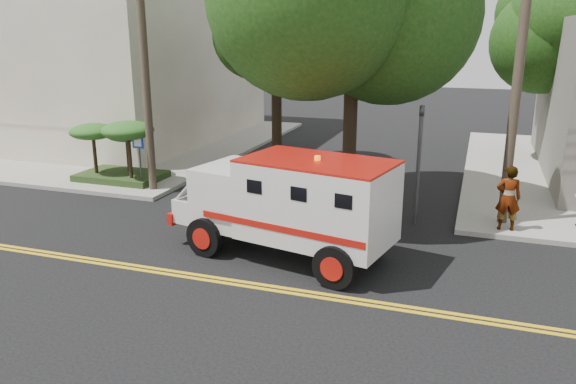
% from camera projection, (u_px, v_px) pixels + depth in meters
% --- Properties ---
extents(ground, '(100.00, 100.00, 0.00)m').
position_uv_depth(ground, '(223.00, 281.00, 13.20)').
color(ground, black).
rests_on(ground, ground).
extents(sidewalk_nw, '(17.00, 17.00, 0.15)m').
position_uv_depth(sidewalk_nw, '(100.00, 140.00, 29.66)').
color(sidewalk_nw, gray).
rests_on(sidewalk_nw, ground).
extents(building_left, '(16.00, 14.00, 10.00)m').
position_uv_depth(building_left, '(78.00, 41.00, 30.24)').
color(building_left, '#B0A591').
rests_on(building_left, sidewalk_nw).
extents(utility_pole_left, '(0.28, 0.28, 9.00)m').
position_uv_depth(utility_pole_left, '(145.00, 66.00, 19.15)').
color(utility_pole_left, '#382D23').
rests_on(utility_pole_left, ground).
extents(utility_pole_right, '(0.28, 0.28, 9.00)m').
position_uv_depth(utility_pole_right, '(518.00, 74.00, 15.63)').
color(utility_pole_right, '#382D23').
rests_on(utility_pole_right, ground).
extents(tree_left, '(4.48, 4.20, 7.70)m').
position_uv_depth(tree_left, '(282.00, 29.00, 23.16)').
color(tree_left, black).
rests_on(tree_left, ground).
extents(traffic_signal, '(0.15, 0.18, 3.60)m').
position_uv_depth(traffic_signal, '(419.00, 152.00, 16.50)').
color(traffic_signal, '#3F3F42').
rests_on(traffic_signal, ground).
extents(accessibility_sign, '(0.45, 0.10, 2.02)m').
position_uv_depth(accessibility_sign, '(139.00, 154.00, 20.37)').
color(accessibility_sign, '#3F3F42').
rests_on(accessibility_sign, ground).
extents(palm_planter, '(3.52, 2.63, 2.36)m').
position_uv_depth(palm_planter, '(117.00, 142.00, 21.09)').
color(palm_planter, '#1E3314').
rests_on(palm_planter, sidewalk_nw).
extents(armored_truck, '(6.18, 3.32, 2.67)m').
position_uv_depth(armored_truck, '(290.00, 201.00, 14.19)').
color(armored_truck, silver).
rests_on(armored_truck, ground).
extents(pedestrian_a, '(0.73, 0.52, 1.90)m').
position_uv_depth(pedestrian_a, '(508.00, 198.00, 15.92)').
color(pedestrian_a, gray).
rests_on(pedestrian_a, sidewalk_ne).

